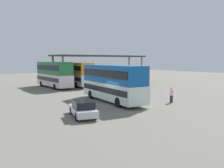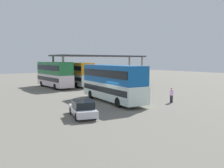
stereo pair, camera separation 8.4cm
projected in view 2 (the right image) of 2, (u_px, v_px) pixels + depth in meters
ground_plane at (118, 105)px, 25.08m from camera, size 140.00×140.00×0.00m
double_decker_main at (112, 82)px, 26.97m from camera, size 3.45×10.76×4.11m
parked_hatchback at (83, 109)px, 19.86m from camera, size 2.66×4.34×1.35m
double_decker_near_canopy at (54, 74)px, 40.98m from camera, size 2.71×10.15×4.38m
double_decker_mid_row at (74, 73)px, 43.91m from camera, size 2.65×11.10×4.22m
depot_canopy at (101, 58)px, 45.17m from camera, size 18.92×5.94×5.59m
pedestrian_waiting at (171, 95)px, 26.44m from camera, size 0.38×0.38×1.67m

